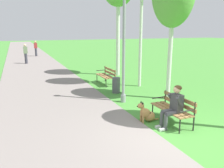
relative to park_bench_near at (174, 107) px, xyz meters
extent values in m
plane|color=#478E38|center=(-0.53, -0.96, -0.51)|extent=(120.00, 120.00, 0.00)
cube|color=gray|center=(-3.05, 23.04, -0.49)|extent=(4.29, 60.00, 0.04)
cube|color=olive|center=(-0.27, 0.00, -0.06)|extent=(0.14, 1.50, 0.04)
cube|color=olive|center=(-0.10, 0.00, -0.06)|extent=(0.14, 1.50, 0.04)
cube|color=olive|center=(0.08, 0.00, -0.06)|extent=(0.14, 1.50, 0.04)
cube|color=olive|center=(0.18, 0.00, 0.08)|extent=(0.04, 1.50, 0.11)
cube|color=olive|center=(0.18, 0.00, 0.26)|extent=(0.04, 1.50, 0.11)
cylinder|color=#2D2B28|center=(-0.30, 0.69, -0.29)|extent=(0.04, 0.04, 0.45)
cylinder|color=#2D2B28|center=(0.18, 0.69, -0.09)|extent=(0.04, 0.04, 0.85)
cube|color=#2D2B28|center=(-0.10, 0.69, 0.12)|extent=(0.45, 0.04, 0.03)
cylinder|color=#2D2B28|center=(-0.30, -0.69, -0.29)|extent=(0.04, 0.04, 0.45)
cylinder|color=#2D2B28|center=(0.18, -0.69, -0.09)|extent=(0.04, 0.04, 0.85)
cube|color=#2D2B28|center=(-0.10, -0.69, 0.12)|extent=(0.45, 0.04, 0.03)
cube|color=olive|center=(-0.27, 5.61, -0.06)|extent=(0.14, 1.50, 0.04)
cube|color=olive|center=(-0.10, 5.61, -0.06)|extent=(0.14, 1.50, 0.04)
cube|color=olive|center=(0.08, 5.61, -0.06)|extent=(0.14, 1.50, 0.04)
cube|color=olive|center=(0.18, 5.61, 0.08)|extent=(0.04, 1.50, 0.11)
cube|color=olive|center=(0.18, 5.61, 0.26)|extent=(0.04, 1.50, 0.11)
cylinder|color=#2D2B28|center=(-0.30, 6.30, -0.29)|extent=(0.04, 0.04, 0.45)
cylinder|color=#2D2B28|center=(0.18, 6.30, -0.09)|extent=(0.04, 0.04, 0.85)
cube|color=#2D2B28|center=(-0.10, 6.30, 0.12)|extent=(0.45, 0.04, 0.03)
cylinder|color=#2D2B28|center=(-0.30, 4.92, -0.29)|extent=(0.04, 0.04, 0.45)
cylinder|color=#2D2B28|center=(0.18, 4.92, -0.09)|extent=(0.04, 0.04, 0.85)
cube|color=#2D2B28|center=(-0.10, 4.92, 0.12)|extent=(0.45, 0.04, 0.03)
cylinder|color=#4C4C51|center=(-0.31, -0.15, -0.04)|extent=(0.42, 0.14, 0.14)
cylinder|color=#4C4C51|center=(-0.52, -0.15, -0.28)|extent=(0.11, 0.11, 0.47)
cube|color=silver|center=(-0.60, -0.15, -0.48)|extent=(0.24, 0.09, 0.07)
cylinder|color=#4C4C51|center=(-0.31, -0.35, -0.04)|extent=(0.42, 0.14, 0.14)
cylinder|color=#4C4C51|center=(-0.52, -0.35, -0.28)|extent=(0.11, 0.11, 0.47)
cube|color=silver|center=(-0.60, -0.35, -0.48)|extent=(0.24, 0.09, 0.07)
cube|color=#3F3F42|center=(-0.10, -0.25, 0.22)|extent=(0.22, 0.36, 0.52)
cylinder|color=#3F3F42|center=(-0.16, -0.05, 0.32)|extent=(0.25, 0.09, 0.30)
cylinder|color=#3F3F42|center=(-0.16, -0.45, 0.32)|extent=(0.25, 0.09, 0.30)
sphere|color=tan|center=(-0.12, -0.25, 0.62)|extent=(0.21, 0.21, 0.21)
ellipsoid|color=#472D19|center=(-0.09, -0.25, 0.67)|extent=(0.22, 0.23, 0.14)
ellipsoid|color=#B27F47|center=(-0.59, 0.38, -0.35)|extent=(0.38, 0.30, 0.32)
ellipsoid|color=#B27F47|center=(-0.74, 0.38, -0.23)|extent=(0.51, 0.25, 0.48)
ellipsoid|color=black|center=(-0.69, 0.38, -0.19)|extent=(0.37, 0.21, 0.27)
cylinder|color=#B27F47|center=(-0.88, 0.43, -0.32)|extent=(0.06, 0.06, 0.38)
cylinder|color=#B27F47|center=(-0.87, 0.31, -0.32)|extent=(0.06, 0.06, 0.38)
cylinder|color=#B27F47|center=(-0.85, 0.37, -0.08)|extent=(0.12, 0.17, 0.19)
ellipsoid|color=#B27F47|center=(-0.93, 0.36, 0.05)|extent=(0.23, 0.15, 0.16)
cone|color=black|center=(-1.03, 0.36, 0.04)|extent=(0.11, 0.10, 0.09)
cone|color=black|center=(-0.90, 0.41, 0.15)|extent=(0.06, 0.06, 0.09)
cone|color=black|center=(-0.89, 0.32, 0.15)|extent=(0.06, 0.06, 0.09)
cylinder|color=#B27F47|center=(-0.39, 0.40, -0.49)|extent=(0.28, 0.06, 0.04)
cylinder|color=gray|center=(-0.51, 2.50, -0.36)|extent=(0.20, 0.20, 0.30)
cylinder|color=gray|center=(-0.51, 2.50, 1.43)|extent=(0.11, 0.11, 3.88)
cylinder|color=silver|center=(1.38, 2.20, 1.19)|extent=(0.17, 0.17, 3.40)
cylinder|color=silver|center=(1.38, 4.58, 1.87)|extent=(0.14, 0.14, 4.77)
cylinder|color=silver|center=(1.53, 7.63, 1.77)|extent=(0.23, 0.23, 4.56)
cylinder|color=#515156|center=(-0.21, 3.87, -0.16)|extent=(0.36, 0.36, 0.70)
cylinder|color=#383842|center=(-3.53, 14.94, -0.07)|extent=(0.22, 0.22, 0.88)
cube|color=#6B7F5B|center=(-3.53, 14.94, 0.65)|extent=(0.32, 0.20, 0.56)
sphere|color=beige|center=(-3.53, 14.94, 1.04)|extent=(0.20, 0.20, 0.20)
cylinder|color=#383842|center=(-2.28, 20.40, -0.07)|extent=(0.22, 0.22, 0.88)
cube|color=maroon|center=(-2.28, 20.40, 0.65)|extent=(0.32, 0.20, 0.56)
sphere|color=tan|center=(-2.28, 20.40, 1.04)|extent=(0.20, 0.20, 0.20)
camera|label=1|loc=(-4.27, -5.43, 2.28)|focal=37.16mm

